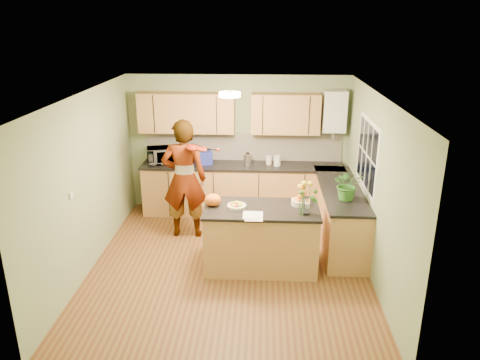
{
  "coord_description": "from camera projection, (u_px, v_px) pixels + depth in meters",
  "views": [
    {
      "loc": [
        0.47,
        -6.07,
        3.48
      ],
      "look_at": [
        0.13,
        0.5,
        1.16
      ],
      "focal_mm": 35.0,
      "sensor_mm": 36.0,
      "label": 1
    }
  ],
  "objects": [
    {
      "name": "papers",
      "position": [
        254.0,
        216.0,
        6.27
      ],
      "size": [
        0.24,
        0.33,
        0.01
      ],
      "primitive_type": "cube",
      "color": "white",
      "rests_on": "peninsula_island"
    },
    {
      "name": "floor",
      "position": [
        229.0,
        265.0,
        6.9
      ],
      "size": [
        4.5,
        4.5,
        0.0
      ],
      "primitive_type": "plane",
      "color": "#5B331A",
      "rests_on": "ground"
    },
    {
      "name": "fruit_dish",
      "position": [
        237.0,
        205.0,
        6.56
      ],
      "size": [
        0.27,
        0.27,
        0.09
      ],
      "color": "beige",
      "rests_on": "peninsula_island"
    },
    {
      "name": "violin",
      "position": [
        194.0,
        148.0,
        7.12
      ],
      "size": [
        0.71,
        0.62,
        0.18
      ],
      "primitive_type": null,
      "rotation": [
        0.17,
        0.0,
        -0.61
      ],
      "color": "#4E1204",
      "rests_on": "violinist"
    },
    {
      "name": "wall_front",
      "position": [
        211.0,
        268.0,
        4.36
      ],
      "size": [
        4.0,
        0.02,
        2.5
      ],
      "primitive_type": "cube",
      "color": "gray",
      "rests_on": "floor"
    },
    {
      "name": "ceiling",
      "position": [
        228.0,
        95.0,
        6.07
      ],
      "size": [
        4.0,
        4.5,
        0.02
      ],
      "primitive_type": "cube",
      "color": "silver",
      "rests_on": "wall_back"
    },
    {
      "name": "boiler",
      "position": [
        334.0,
        111.0,
        8.15
      ],
      "size": [
        0.4,
        0.3,
        0.86
      ],
      "color": "white",
      "rests_on": "wall_back"
    },
    {
      "name": "upper_cabinets",
      "position": [
        227.0,
        113.0,
        8.25
      ],
      "size": [
        3.2,
        0.34,
        0.7
      ],
      "color": "tan",
      "rests_on": "wall_back"
    },
    {
      "name": "wall_back",
      "position": [
        238.0,
        144.0,
        8.6
      ],
      "size": [
        4.0,
        0.02,
        2.5
      ],
      "primitive_type": "cube",
      "color": "gray",
      "rests_on": "floor"
    },
    {
      "name": "splashback",
      "position": [
        243.0,
        146.0,
        8.6
      ],
      "size": [
        3.6,
        0.02,
        0.52
      ],
      "primitive_type": "cube",
      "color": "white",
      "rests_on": "back_counter"
    },
    {
      "name": "kettle",
      "position": [
        248.0,
        159.0,
        8.4
      ],
      "size": [
        0.14,
        0.14,
        0.27
      ],
      "rotation": [
        0.0,
        0.0,
        0.41
      ],
      "color": "#B2B2B7",
      "rests_on": "back_counter"
    },
    {
      "name": "blue_box",
      "position": [
        203.0,
        158.0,
        8.41
      ],
      "size": [
        0.35,
        0.3,
        0.24
      ],
      "primitive_type": "cube",
      "rotation": [
        0.0,
        0.0,
        0.34
      ],
      "color": "#212A98",
      "rests_on": "back_counter"
    },
    {
      "name": "window_right",
      "position": [
        367.0,
        155.0,
        6.85
      ],
      "size": [
        0.01,
        1.3,
        1.05
      ],
      "color": "white",
      "rests_on": "wall_right"
    },
    {
      "name": "potted_plant",
      "position": [
        348.0,
        184.0,
        6.74
      ],
      "size": [
        0.43,
        0.37,
        0.47
      ],
      "primitive_type": "imported",
      "rotation": [
        0.0,
        0.0,
        0.01
      ],
      "color": "#306E24",
      "rests_on": "right_counter"
    },
    {
      "name": "wall_right",
      "position": [
        375.0,
        188.0,
        6.39
      ],
      "size": [
        0.02,
        4.5,
        2.5
      ],
      "primitive_type": "cube",
      "color": "gray",
      "rests_on": "floor"
    },
    {
      "name": "violinist",
      "position": [
        184.0,
        179.0,
        7.54
      ],
      "size": [
        0.74,
        0.51,
        1.97
      ],
      "primitive_type": "imported",
      "rotation": [
        0.0,
        0.0,
        3.19
      ],
      "color": "#E8A88E",
      "rests_on": "floor"
    },
    {
      "name": "jar_white",
      "position": [
        277.0,
        161.0,
        8.33
      ],
      "size": [
        0.16,
        0.16,
        0.19
      ],
      "primitive_type": "cylinder",
      "rotation": [
        0.0,
        0.0,
        0.41
      ],
      "color": "white",
      "rests_on": "back_counter"
    },
    {
      "name": "jar_cream",
      "position": [
        269.0,
        160.0,
        8.42
      ],
      "size": [
        0.13,
        0.13,
        0.16
      ],
      "primitive_type": "cylinder",
      "rotation": [
        0.0,
        0.0,
        0.41
      ],
      "color": "beige",
      "rests_on": "back_counter"
    },
    {
      "name": "flower_vase",
      "position": [
        307.0,
        190.0,
        6.24
      ],
      "size": [
        0.29,
        0.29,
        0.53
      ],
      "rotation": [
        0.0,
        0.0,
        0.14
      ],
      "color": "silver",
      "rests_on": "peninsula_island"
    },
    {
      "name": "back_counter",
      "position": [
        242.0,
        189.0,
        8.57
      ],
      "size": [
        3.64,
        0.62,
        0.94
      ],
      "color": "tan",
      "rests_on": "floor"
    },
    {
      "name": "ceiling_lamp",
      "position": [
        230.0,
        95.0,
        6.36
      ],
      "size": [
        0.3,
        0.3,
        0.07
      ],
      "color": "#FFEABF",
      "rests_on": "ceiling"
    },
    {
      "name": "microwave",
      "position": [
        162.0,
        155.0,
        8.47
      ],
      "size": [
        0.6,
        0.48,
        0.29
      ],
      "primitive_type": "imported",
      "rotation": [
        0.0,
        0.0,
        0.26
      ],
      "color": "white",
      "rests_on": "back_counter"
    },
    {
      "name": "orange_bag",
      "position": [
        213.0,
        200.0,
        6.6
      ],
      "size": [
        0.28,
        0.26,
        0.18
      ],
      "primitive_type": "ellipsoid",
      "rotation": [
        0.0,
        0.0,
        0.32
      ],
      "color": "orange",
      "rests_on": "peninsula_island"
    },
    {
      "name": "light_switch",
      "position": [
        71.0,
        195.0,
        6.0
      ],
      "size": [
        0.02,
        0.09,
        0.09
      ],
      "primitive_type": "cube",
      "color": "white",
      "rests_on": "wall_left"
    },
    {
      "name": "peninsula_island",
      "position": [
        261.0,
        238.0,
        6.71
      ],
      "size": [
        1.62,
        0.83,
        0.93
      ],
      "color": "tan",
      "rests_on": "floor"
    },
    {
      "name": "orange_bowl",
      "position": [
        300.0,
        201.0,
        6.65
      ],
      "size": [
        0.26,
        0.26,
        0.15
      ],
      "color": "beige",
      "rests_on": "peninsula_island"
    },
    {
      "name": "wall_left",
      "position": [
        87.0,
        183.0,
        6.58
      ],
      "size": [
        0.02,
        4.5,
        2.5
      ],
      "primitive_type": "cube",
      "color": "gray",
      "rests_on": "floor"
    },
    {
      "name": "right_counter",
      "position": [
        339.0,
        215.0,
        7.46
      ],
      "size": [
        0.62,
        2.24,
        0.94
      ],
      "color": "tan",
      "rests_on": "floor"
    }
  ]
}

